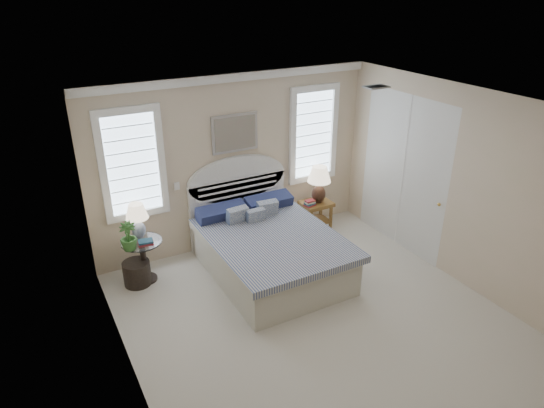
{
  "coord_description": "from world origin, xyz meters",
  "views": [
    {
      "loc": [
        -2.87,
        -3.92,
        3.9
      ],
      "look_at": [
        -0.17,
        1.0,
        1.29
      ],
      "focal_mm": 32.0,
      "sensor_mm": 36.0,
      "label": 1
    }
  ],
  "objects_px": {
    "floor_pot": "(137,273)",
    "lamp_left": "(137,217)",
    "nightstand_right": "(316,210)",
    "bed": "(267,247)",
    "side_table_left": "(143,256)",
    "lamp_right": "(319,180)"
  },
  "relations": [
    {
      "from": "bed",
      "to": "nightstand_right",
      "type": "bearing_deg",
      "value": 28.03
    },
    {
      "from": "nightstand_right",
      "to": "floor_pot",
      "type": "bearing_deg",
      "value": -177.39
    },
    {
      "from": "side_table_left",
      "to": "nightstand_right",
      "type": "bearing_deg",
      "value": 1.94
    },
    {
      "from": "floor_pot",
      "to": "lamp_right",
      "type": "distance_m",
      "value": 3.2
    },
    {
      "from": "nightstand_right",
      "to": "floor_pot",
      "type": "relative_size",
      "value": 1.4
    },
    {
      "from": "side_table_left",
      "to": "floor_pot",
      "type": "bearing_deg",
      "value": -161.97
    },
    {
      "from": "bed",
      "to": "nightstand_right",
      "type": "height_order",
      "value": "bed"
    },
    {
      "from": "lamp_left",
      "to": "lamp_right",
      "type": "height_order",
      "value": "lamp_right"
    },
    {
      "from": "lamp_left",
      "to": "lamp_right",
      "type": "bearing_deg",
      "value": -0.62
    },
    {
      "from": "lamp_right",
      "to": "lamp_left",
      "type": "bearing_deg",
      "value": 179.38
    },
    {
      "from": "bed",
      "to": "floor_pot",
      "type": "height_order",
      "value": "bed"
    },
    {
      "from": "nightstand_right",
      "to": "lamp_right",
      "type": "xyz_separation_m",
      "value": [
        0.03,
        -0.0,
        0.53
      ]
    },
    {
      "from": "bed",
      "to": "nightstand_right",
      "type": "distance_m",
      "value": 1.47
    },
    {
      "from": "lamp_left",
      "to": "nightstand_right",
      "type": "bearing_deg",
      "value": -0.62
    },
    {
      "from": "nightstand_right",
      "to": "floor_pot",
      "type": "distance_m",
      "value": 3.08
    },
    {
      "from": "nightstand_right",
      "to": "lamp_left",
      "type": "bearing_deg",
      "value": 179.38
    },
    {
      "from": "nightstand_right",
      "to": "side_table_left",
      "type": "bearing_deg",
      "value": -178.06
    },
    {
      "from": "side_table_left",
      "to": "lamp_right",
      "type": "distance_m",
      "value": 3.03
    },
    {
      "from": "side_table_left",
      "to": "lamp_right",
      "type": "height_order",
      "value": "lamp_right"
    },
    {
      "from": "side_table_left",
      "to": "lamp_left",
      "type": "height_order",
      "value": "lamp_left"
    },
    {
      "from": "floor_pot",
      "to": "lamp_left",
      "type": "height_order",
      "value": "lamp_left"
    },
    {
      "from": "bed",
      "to": "side_table_left",
      "type": "xyz_separation_m",
      "value": [
        -1.65,
        0.59,
        0.0
      ]
    }
  ]
}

